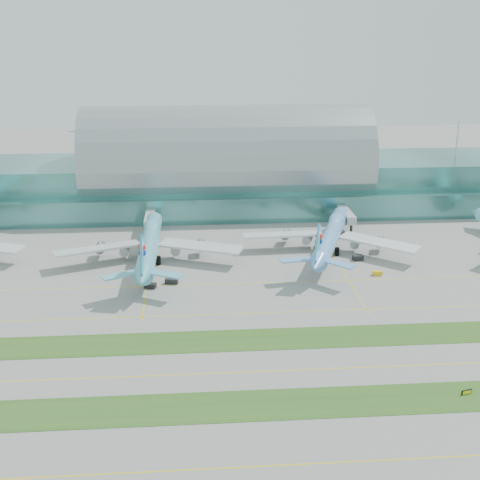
{
  "coord_description": "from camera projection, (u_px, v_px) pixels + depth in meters",
  "views": [
    {
      "loc": [
        -16.01,
        -148.9,
        76.61
      ],
      "look_at": [
        0.0,
        55.0,
        9.0
      ],
      "focal_mm": 50.0,
      "sensor_mm": 36.0,
      "label": 1
    }
  ],
  "objects": [
    {
      "name": "gse_c",
      "position": [
        150.0,
        286.0,
        200.29
      ],
      "size": [
        3.8,
        2.93,
        1.44
      ],
      "primitive_type": "cube",
      "rotation": [
        0.0,
        0.0,
        -0.29
      ],
      "color": "black",
      "rests_on": "ground"
    },
    {
      "name": "taxiline_a",
      "position": [
        285.0,
        465.0,
        120.74
      ],
      "size": [
        420.0,
        0.35,
        0.01
      ],
      "primitive_type": "cube",
      "color": "yellow",
      "rests_on": "ground"
    },
    {
      "name": "airliner_b",
      "position": [
        150.0,
        243.0,
        221.52
      ],
      "size": [
        62.74,
        71.1,
        19.59
      ],
      "rotation": [
        0.0,
        0.0,
        -0.01
      ],
      "color": "#5EBAD0",
      "rests_on": "ground"
    },
    {
      "name": "airliner_c",
      "position": [
        331.0,
        235.0,
        230.74
      ],
      "size": [
        57.94,
        67.42,
        19.19
      ],
      "rotation": [
        0.0,
        0.0,
        -0.34
      ],
      "color": "#6DABF0",
      "rests_on": "ground"
    },
    {
      "name": "gse_e",
      "position": [
        377.0,
        273.0,
        210.28
      ],
      "size": [
        2.92,
        1.53,
        1.39
      ],
      "primitive_type": "cube",
      "rotation": [
        0.0,
        0.0,
        -0.01
      ],
      "color": "yellow",
      "rests_on": "ground"
    },
    {
      "name": "taxiline_c",
      "position": [
        251.0,
        313.0,
        183.21
      ],
      "size": [
        420.0,
        0.35,
        0.01
      ],
      "primitive_type": "cube",
      "color": "yellow",
      "rests_on": "ground"
    },
    {
      "name": "terminal",
      "position": [
        226.0,
        174.0,
        283.62
      ],
      "size": [
        340.0,
        69.1,
        36.0
      ],
      "color": "#3D7A75",
      "rests_on": "ground"
    },
    {
      "name": "gse_f",
      "position": [
        358.0,
        258.0,
        223.31
      ],
      "size": [
        3.67,
        2.45,
        1.71
      ],
      "primitive_type": "cube",
      "rotation": [
        0.0,
        0.0,
        0.13
      ],
      "color": "black",
      "rests_on": "ground"
    },
    {
      "name": "gse_d",
      "position": [
        172.0,
        281.0,
        203.55
      ],
      "size": [
        4.2,
        2.51,
        1.56
      ],
      "primitive_type": "cube",
      "rotation": [
        0.0,
        0.0,
        -0.19
      ],
      "color": "black",
      "rests_on": "ground"
    },
    {
      "name": "ground",
      "position": [
        257.0,
        343.0,
        166.17
      ],
      "size": [
        700.0,
        700.0,
        0.0
      ],
      "primitive_type": "plane",
      "color": "gray",
      "rests_on": "ground"
    },
    {
      "name": "grass_strip_near",
      "position": [
        271.0,
        405.0,
        139.66
      ],
      "size": [
        420.0,
        12.0,
        0.08
      ],
      "primitive_type": "cube",
      "color": "#2D591E",
      "rests_on": "ground"
    },
    {
      "name": "taxiway_sign_east",
      "position": [
        467.0,
        392.0,
        143.38
      ],
      "size": [
        2.56,
        0.95,
        1.1
      ],
      "rotation": [
        0.0,
        0.0,
        0.27
      ],
      "color": "black",
      "rests_on": "ground"
    },
    {
      "name": "grass_strip_far",
      "position": [
        256.0,
        340.0,
        168.06
      ],
      "size": [
        420.0,
        12.0,
        0.08
      ],
      "primitive_type": "cube",
      "color": "#2D591E",
      "rests_on": "ground"
    },
    {
      "name": "taxiline_d",
      "position": [
        244.0,
        283.0,
        204.04
      ],
      "size": [
        420.0,
        0.35,
        0.01
      ],
      "primitive_type": "cube",
      "color": "yellow",
      "rests_on": "ground"
    },
    {
      "name": "taxiline_b",
      "position": [
        264.0,
        371.0,
        152.92
      ],
      "size": [
        420.0,
        0.35,
        0.01
      ],
      "primitive_type": "cube",
      "color": "yellow",
      "rests_on": "ground"
    }
  ]
}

